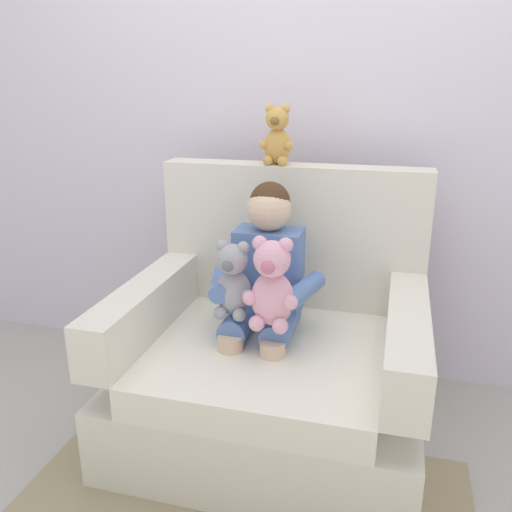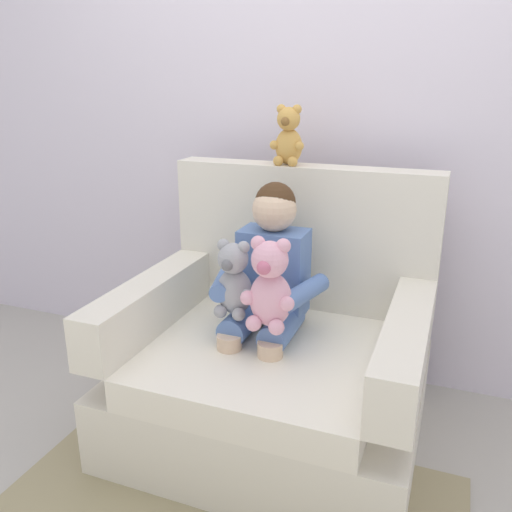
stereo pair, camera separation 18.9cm
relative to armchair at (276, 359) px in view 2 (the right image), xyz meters
The scene contains 7 objects.
ground_plane 0.32m from the armchair, 90.00° to the right, with size 8.00×8.00×0.00m, color #ADA89E.
back_wall 1.16m from the armchair, 90.00° to the left, with size 6.00×0.10×2.60m, color silver.
armchair is the anchor object (origin of this frame).
seated_child 0.32m from the armchair, 152.98° to the left, with size 0.45×0.39×0.82m.
plush_grey 0.39m from the armchair, 142.44° to the right, with size 0.17×0.14×0.29m.
plush_pink 0.40m from the armchair, 80.95° to the right, with size 0.20×0.16×0.33m.
plush_honey_on_backrest 0.90m from the armchair, 102.54° to the left, with size 0.14×0.12×0.24m.
Camera 2 is at (0.60, -1.73, 1.37)m, focal length 37.42 mm.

